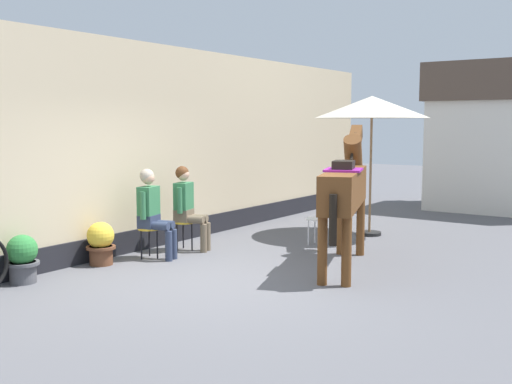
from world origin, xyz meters
The scene contains 10 objects.
ground_plane centered at (0.00, 3.00, 0.00)m, with size 40.00×40.00×0.00m, color #56565B.
pub_facade_wall centered at (-2.55, 1.50, 1.54)m, with size 0.34×14.00×3.40m.
distant_cottage centered at (1.40, 9.10, 1.80)m, with size 3.40×2.60×3.50m.
seated_visitor_near centered at (-1.78, 0.39, 0.78)m, with size 0.61×0.48×1.39m.
seated_visitor_far centered at (-1.75, 1.17, 0.78)m, with size 0.61×0.48×1.39m.
saddled_horse_center centered at (0.90, 1.59, 1.16)m, with size 1.28×2.86×2.06m.
flower_planter_near centered at (-2.15, -1.64, 0.33)m, with size 0.43×0.43×0.64m.
flower_planter_far centered at (-2.11, -0.36, 0.33)m, with size 0.43×0.43×0.64m.
cafe_parasol centered at (0.14, 4.16, 2.36)m, with size 2.10×2.10×2.58m.
spare_stool_white centered at (-0.26, 2.78, 0.40)m, with size 0.32×0.32×0.46m.
Camera 1 is at (4.84, -6.35, 2.09)m, focal length 42.95 mm.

